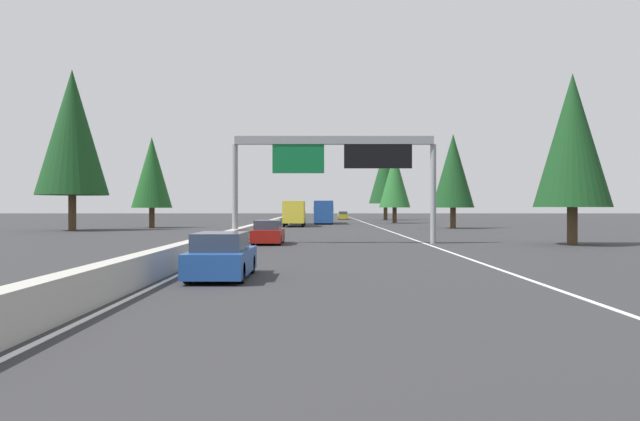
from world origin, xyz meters
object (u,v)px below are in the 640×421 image
bus_mid_left (323,211)px  minivan_mid_center (298,217)px  sedan_near_center (268,233)px  conifer_right_far (395,180)px  conifer_left_near (72,132)px  sedan_distant_a (221,257)px  sedan_mid_right (343,216)px  conifer_right_mid (453,171)px  conifer_left_mid (152,173)px  conifer_right_near (572,141)px  conifer_right_distant (386,174)px  sign_gantry_overhead (337,158)px  box_truck_near_right (294,213)px

bus_mid_left → minivan_mid_center: bearing=127.4°
sedan_near_center → conifer_right_far: conifer_right_far is taller
conifer_left_near → sedan_distant_a: bearing=-152.7°
sedan_mid_right → conifer_right_far: conifer_right_far is taller
sedan_distant_a → conifer_right_mid: bearing=-20.4°
bus_mid_left → conifer_left_mid: conifer_left_mid is taller
minivan_mid_center → conifer_left_near: 32.04m
conifer_right_mid → conifer_right_far: size_ratio=1.00×
conifer_right_near → conifer_right_distant: bearing=3.0°
sign_gantry_overhead → conifer_right_near: size_ratio=1.23×
sedan_distant_a → sedan_mid_right: (94.87, -7.33, 0.00)m
sedan_near_center → conifer_left_near: size_ratio=0.28×
sign_gantry_overhead → conifer_right_far: 50.11m
box_truck_near_right → sedan_mid_right: (41.49, -7.21, -0.93)m
bus_mid_left → conifer_right_mid: 23.95m
conifer_right_mid → sedan_distant_a: bearing=159.6°
minivan_mid_center → box_truck_near_right: bearing=179.8°
conifer_right_far → conifer_right_distant: size_ratio=0.76×
conifer_left_mid → sedan_near_center: bearing=-153.1°
conifer_right_near → conifer_left_near: (22.94, 39.20, 3.23)m
sedan_mid_right → conifer_right_mid: size_ratio=0.44×
sign_gantry_overhead → sedan_near_center: bearing=93.9°
sign_gantry_overhead → conifer_right_near: conifer_right_near is taller
sedan_distant_a → sedan_near_center: bearing=0.2°
minivan_mid_center → conifer_right_distant: conifer_right_distant is taller
conifer_right_near → conifer_left_near: size_ratio=0.66×
sign_gantry_overhead → conifer_right_mid: size_ratio=1.26×
conifer_right_distant → conifer_left_mid: conifer_right_distant is taller
sedan_mid_right → conifer_right_near: 78.26m
sign_gantry_overhead → conifer_right_near: bearing=-94.8°
sedan_mid_right → conifer_right_distant: 11.81m
sign_gantry_overhead → conifer_left_near: size_ratio=0.81×
conifer_right_mid → conifer_left_near: (-6.12, 38.20, 3.38)m
sedan_distant_a → sedan_near_center: same height
sign_gantry_overhead → sedan_distant_a: (-18.78, 4.20, -4.62)m
bus_mid_left → conifer_left_near: conifer_left_near is taller
minivan_mid_center → conifer_right_near: size_ratio=0.48×
box_truck_near_right → conifer_right_near: bearing=-153.0°
bus_mid_left → conifer_right_distant: (23.39, -10.98, 6.34)m
conifer_right_distant → conifer_right_far: bearing=177.5°
sedan_mid_right → sign_gantry_overhead: bearing=177.6°
sedan_mid_right → conifer_right_distant: conifer_right_distant is taller
sedan_mid_right → bus_mid_left: bearing=172.7°
minivan_mid_center → sedan_mid_right: (31.73, -7.18, -0.27)m
minivan_mid_center → conifer_right_mid: (-16.49, -17.17, 5.18)m
bus_mid_left → conifer_left_near: (-25.24, 24.46, 7.79)m
conifer_right_near → sedan_distant_a: bearing=133.8°
sedan_near_center → box_truck_near_right: (34.89, -0.18, 0.93)m
sedan_distant_a → sedan_mid_right: bearing=-4.4°
sedan_near_center → conifer_left_mid: 34.11m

